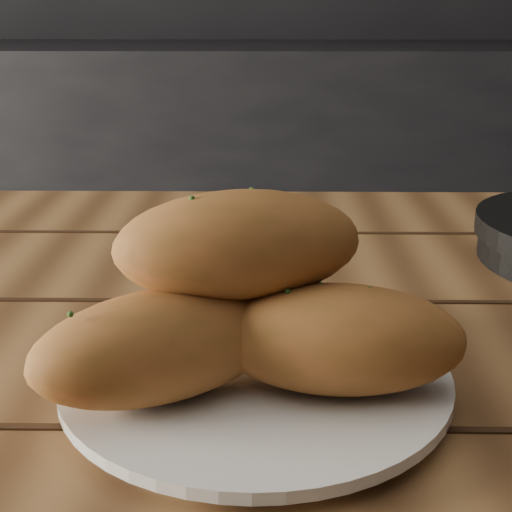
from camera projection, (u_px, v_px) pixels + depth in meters
The scene contains 4 objects.
counter at pixel (88, 209), 2.03m from camera, with size 2.80×0.60×0.90m, color black.
table at pixel (394, 462), 0.56m from camera, with size 1.43×0.99×0.75m.
plate at pixel (256, 379), 0.48m from camera, with size 0.26×0.26×0.02m.
bread_rolls at pixel (247, 304), 0.45m from camera, with size 0.28×0.24×0.12m.
Camera 1 is at (0.51, -0.25, 1.00)m, focal length 50.00 mm.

